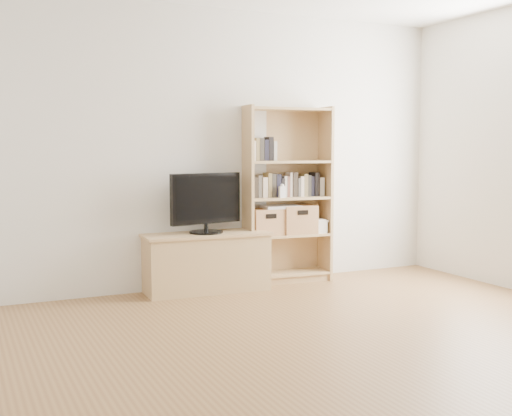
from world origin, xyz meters
TOP-DOWN VIEW (x-y plane):
  - floor at (0.00, 0.00)m, footprint 4.50×5.00m
  - back_wall at (0.00, 2.50)m, footprint 4.50×0.02m
  - tv_stand at (-0.34, 2.29)m, footprint 1.14×0.47m
  - bookshelf at (0.53, 2.35)m, footprint 0.88×0.37m
  - television at (-0.34, 2.29)m, footprint 0.71×0.19m
  - books_row_mid at (0.53, 2.37)m, footprint 0.74×0.18m
  - books_row_upper at (0.34, 2.38)m, footprint 0.42×0.16m
  - baby_monitor at (0.43, 2.26)m, footprint 0.06×0.04m
  - basket_left at (0.30, 2.36)m, footprint 0.31×0.26m
  - basket_right at (0.63, 2.34)m, footprint 0.36×0.31m
  - laptop at (0.46, 2.35)m, footprint 0.38×0.28m
  - magazine_stack at (0.82, 2.32)m, footprint 0.20×0.26m

SIDE VIEW (x-z plane):
  - floor at x=0.00m, z-range -0.01..0.01m
  - tv_stand at x=-0.34m, z-range 0.00..0.51m
  - magazine_stack at x=0.82m, z-range 0.47..0.59m
  - basket_left at x=0.30m, z-range 0.47..0.73m
  - basket_right at x=0.63m, z-range 0.47..0.75m
  - laptop at x=0.46m, z-range 0.73..0.76m
  - television at x=-0.34m, z-range 0.54..1.09m
  - bookshelf at x=0.53m, z-range 0.00..1.71m
  - baby_monitor at x=0.43m, z-range 0.84..0.94m
  - books_row_mid at x=0.53m, z-range 0.84..1.03m
  - books_row_upper at x=0.34m, z-range 1.19..1.40m
  - back_wall at x=0.00m, z-range 0.00..2.60m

